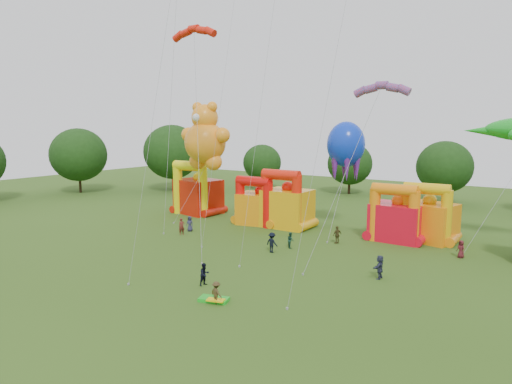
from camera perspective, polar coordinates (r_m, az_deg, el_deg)
The scene contains 22 objects.
ground at distance 31.13m, azimuth -15.67°, elevation -14.37°, with size 160.00×160.00×0.00m, color #305116.
tree_ring at distance 30.58m, azimuth -16.69°, elevation -2.56°, with size 121.28×123.36×12.07m.
bouncy_castle_0 at distance 62.42m, azimuth -7.41°, elevation -0.18°, with size 6.49×5.62×7.24m.
bouncy_castle_1 at distance 55.24m, azimuth 0.41°, elevation -1.72°, with size 5.87×5.09×5.91m.
bouncy_castle_2 at distance 53.49m, azimuth 3.79°, elevation -1.66°, with size 5.27×4.24×6.91m.
bouncy_castle_3 at distance 49.41m, azimuth 17.19°, elevation -3.21°, with size 5.22×4.24×6.07m.
bouncy_castle_4 at distance 50.24m, azimuth 20.71°, elevation -3.14°, with size 5.79×5.05×6.18m.
teddy_bear_kite at distance 55.35m, azimuth -6.88°, elevation 4.82°, with size 7.02×5.09×14.76m.
gecko_kite at distance 48.05m, azimuth 28.81°, elevation 0.75°, with size 11.87×9.14×12.87m.
octopus_kite at distance 51.85m, azimuth 10.73°, elevation 2.66°, with size 4.32×9.66×12.43m.
parafoil_kites at distance 40.16m, azimuth -0.25°, elevation 5.32°, with size 27.38×10.49×32.87m.
diamond_kites at distance 38.39m, azimuth -2.06°, elevation 15.83°, with size 17.19×17.84×38.73m.
folded_kite_bundle at distance 31.93m, azimuth -5.26°, elevation -13.23°, with size 2.20×1.54×0.31m.
spectator_0 at distance 52.15m, azimuth -8.28°, elevation -3.95°, with size 0.85×0.55×1.73m, color #292945.
spectator_1 at distance 50.61m, azimuth -9.28°, elevation -4.28°, with size 0.67×0.44×1.85m, color #5C201A.
spectator_2 at distance 44.85m, azimuth 4.34°, elevation -6.02°, with size 0.75×0.59×1.55m, color #183C2D.
spectator_3 at distance 43.11m, azimuth 2.01°, elevation -6.33°, with size 1.24×0.71×1.92m, color black.
spectator_4 at distance 47.07m, azimuth 10.12°, elevation -5.29°, with size 1.05×0.44×1.79m, color #473F1C.
spectator_5 at distance 37.21m, azimuth 15.21°, elevation -9.03°, with size 1.74×0.56×1.88m, color #2B2F48.
spectator_6 at distance 45.37m, azimuth 24.24°, elevation -6.53°, with size 0.79×0.51×1.62m, color #53171D.
spectator_8 at distance 34.77m, azimuth -6.45°, elevation -10.18°, with size 0.83×0.64×1.70m, color black.
spectator_9 at distance 31.32m, azimuth -4.97°, elevation -12.43°, with size 1.00×0.57×1.54m, color #3F3219.
Camera 1 is at (22.07, -18.50, 11.82)m, focal length 32.00 mm.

